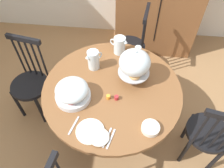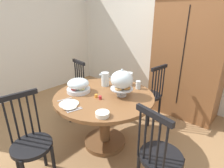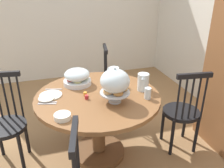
% 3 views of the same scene
% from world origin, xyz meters
% --- Properties ---
extents(ground_plane, '(10.00, 10.00, 0.00)m').
position_xyz_m(ground_plane, '(0.00, 0.00, 0.00)').
color(ground_plane, '#997047').
extents(dining_table, '(1.24, 1.24, 0.74)m').
position_xyz_m(dining_table, '(-0.02, -0.06, 0.54)').
color(dining_table, brown).
rests_on(dining_table, ground_plane).
extents(windsor_chair_near_window, '(0.40, 0.40, 0.97)m').
position_xyz_m(windsor_chair_near_window, '(0.12, 0.85, 0.45)').
color(windsor_chair_near_window, black).
rests_on(windsor_chair_near_window, ground_plane).
extents(windsor_chair_by_cabinet, '(0.41, 0.41, 0.97)m').
position_xyz_m(windsor_chair_by_cabinet, '(-0.93, 0.13, 0.45)').
color(windsor_chair_by_cabinet, black).
rests_on(windsor_chair_by_cabinet, ground_plane).
extents(windsor_chair_far_side, '(0.41, 0.41, 0.97)m').
position_xyz_m(windsor_chair_far_side, '(0.87, -0.27, 0.45)').
color(windsor_chair_far_side, black).
rests_on(windsor_chair_far_side, ground_plane).
extents(pastry_stand_with_dome, '(0.28, 0.28, 0.34)m').
position_xyz_m(pastry_stand_with_dome, '(0.16, 0.07, 0.94)').
color(pastry_stand_with_dome, silver).
rests_on(pastry_stand_with_dome, dining_table).
extents(fruit_platter_covered, '(0.30, 0.30, 0.18)m').
position_xyz_m(fruit_platter_covered, '(-0.34, -0.20, 0.83)').
color(fruit_platter_covered, silver).
rests_on(fruit_platter_covered, dining_table).
extents(orange_juice_pitcher, '(0.14, 0.16, 0.19)m').
position_xyz_m(orange_juice_pitcher, '(-0.22, 0.18, 0.83)').
color(orange_juice_pitcher, silver).
rests_on(orange_juice_pitcher, dining_table).
extents(milk_pitcher, '(0.19, 0.12, 0.18)m').
position_xyz_m(milk_pitcher, '(-0.00, 0.42, 0.82)').
color(milk_pitcher, silver).
rests_on(milk_pitcher, dining_table).
extents(china_plate_large, '(0.22, 0.22, 0.01)m').
position_xyz_m(china_plate_large, '(-0.14, -0.50, 0.75)').
color(china_plate_large, white).
rests_on(china_plate_large, dining_table).
extents(china_plate_small, '(0.15, 0.15, 0.01)m').
position_xyz_m(china_plate_small, '(-0.07, -0.55, 0.76)').
color(china_plate_small, white).
rests_on(china_plate_small, china_plate_large).
extents(cereal_bowl, '(0.14, 0.14, 0.04)m').
position_xyz_m(cereal_bowl, '(0.31, -0.43, 0.76)').
color(cereal_bowl, white).
rests_on(cereal_bowl, dining_table).
extents(drinking_glass, '(0.06, 0.06, 0.11)m').
position_xyz_m(drinking_glass, '(0.19, 0.39, 0.80)').
color(drinking_glass, silver).
rests_on(drinking_glass, dining_table).
extents(jam_jar_strawberry, '(0.04, 0.04, 0.04)m').
position_xyz_m(jam_jar_strawberry, '(0.03, -0.18, 0.76)').
color(jam_jar_strawberry, '#B7282D').
rests_on(jam_jar_strawberry, dining_table).
extents(jam_jar_apricot, '(0.04, 0.04, 0.04)m').
position_xyz_m(jam_jar_apricot, '(-0.04, -0.18, 0.76)').
color(jam_jar_apricot, orange).
rests_on(jam_jar_apricot, dining_table).
extents(table_knife, '(0.06, 0.17, 0.01)m').
position_xyz_m(table_knife, '(-0.01, -0.54, 0.74)').
color(table_knife, silver).
rests_on(table_knife, dining_table).
extents(dinner_fork, '(0.06, 0.17, 0.01)m').
position_xyz_m(dinner_fork, '(0.02, -0.54, 0.74)').
color(dinner_fork, silver).
rests_on(dinner_fork, dining_table).
extents(soup_spoon, '(0.06, 0.17, 0.01)m').
position_xyz_m(soup_spoon, '(-0.28, -0.46, 0.74)').
color(soup_spoon, silver).
rests_on(soup_spoon, dining_table).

